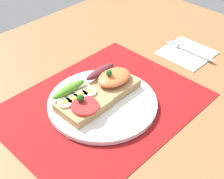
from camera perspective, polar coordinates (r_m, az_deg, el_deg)
The scene contains 7 objects.
ground_plane at distance 72.73cm, azimuth -1.65°, elevation -3.78°, with size 120.00×90.00×3.20cm, color #8E5F39.
placemat at distance 71.56cm, azimuth -1.68°, elevation -2.74°, with size 42.96×33.49×0.30cm, color maroon.
plate at distance 71.13cm, azimuth -1.69°, elevation -2.35°, with size 24.07×24.07×1.02cm, color white.
sandwich_egg_tomato at distance 68.47cm, azimuth -5.57°, elevation -2.25°, with size 10.01×10.03×4.16cm.
sandwich_salmon at distance 73.15cm, azimuth 0.02°, elevation 1.50°, with size 10.22×9.10×5.44cm.
napkin at distance 91.01cm, azimuth 13.05°, elevation 6.37°, with size 12.78×12.64×0.60cm, color white.
fork at distance 91.25cm, azimuth 13.25°, elevation 6.77°, with size 1.62×14.87×0.32cm.
Camera 1 is at (-37.02, -38.87, 47.47)cm, focal length 51.83 mm.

